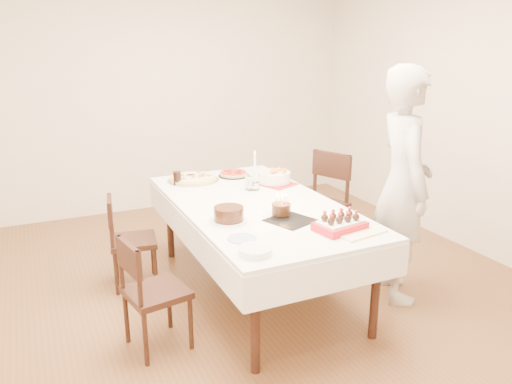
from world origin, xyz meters
name	(u,v)px	position (x,y,z in m)	size (l,w,h in m)	color
floor	(257,293)	(0.00, 0.00, 0.00)	(5.00, 5.00, 0.00)	brown
wall_back	(167,94)	(0.00, 2.50, 1.35)	(4.50, 0.04, 2.70)	beige
wall_right	(482,109)	(2.25, 0.00, 1.35)	(0.04, 5.00, 2.70)	beige
dining_table	(256,248)	(0.00, 0.04, 0.38)	(1.14, 2.14, 0.75)	silver
chair_right_savory	(317,206)	(0.82, 0.45, 0.48)	(0.49, 0.49, 0.97)	black
chair_left_savory	(133,241)	(-0.85, 0.57, 0.38)	(0.39, 0.39, 0.77)	black
chair_left_dessert	(156,292)	(-0.90, -0.38, 0.39)	(0.40, 0.40, 0.78)	black
person	(403,186)	(1.00, -0.46, 0.90)	(0.65, 0.43, 1.79)	beige
pizza_white	(193,179)	(-0.24, 0.83, 0.77)	(0.46, 0.46, 0.04)	beige
pizza_pepperoni	(233,174)	(0.15, 0.84, 0.77)	(0.28, 0.28, 0.04)	red
red_placemat	(277,184)	(0.39, 0.42, 0.75)	(0.27, 0.27, 0.01)	#B21E1E
pasta_bowl	(274,177)	(0.38, 0.48, 0.80)	(0.28, 0.28, 0.09)	white
taper_candle	(255,170)	(0.14, 0.36, 0.92)	(0.07, 0.07, 0.34)	white
shaker_pair	(250,184)	(0.09, 0.35, 0.81)	(0.10, 0.10, 0.12)	white
cola_glass	(177,178)	(-0.41, 0.77, 0.81)	(0.07, 0.07, 0.12)	black
layer_cake	(229,214)	(-0.34, -0.26, 0.80)	(0.26, 0.26, 0.11)	#35190D
cake_board	(291,221)	(0.05, -0.43, 0.75)	(0.28, 0.28, 0.01)	black
birthday_cake	(281,205)	(0.04, -0.31, 0.83)	(0.14, 0.14, 0.14)	#331D0E
strawberry_box	(340,224)	(0.26, -0.72, 0.79)	(0.32, 0.22, 0.08)	red
box_lid	(357,232)	(0.34, -0.80, 0.75)	(0.33, 0.22, 0.03)	beige
plate_stack	(255,251)	(-0.40, -0.83, 0.77)	(0.20, 0.20, 0.04)	white
china_plate	(242,239)	(-0.38, -0.59, 0.75)	(0.18, 0.18, 0.01)	white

